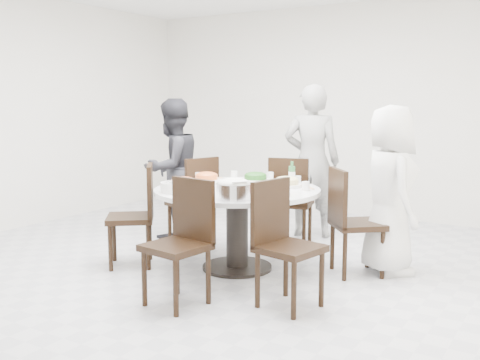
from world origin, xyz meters
The scene contains 23 objects.
floor centered at (0.00, 0.00, 0.00)m, with size 6.00×6.00×0.01m, color silver.
wall_back centered at (0.00, 3.00, 1.40)m, with size 6.00×0.01×2.80m, color white.
wall_left centered at (-3.00, 0.00, 1.40)m, with size 0.01×6.00×2.80m, color white.
dining_table centered at (0.15, 0.07, 0.38)m, with size 1.50×1.50×0.75m, color silver.
chair_ne centered at (1.14, 0.50, 0.47)m, with size 0.42×0.42×0.95m, color black.
chair_n centered at (0.17, 1.13, 0.47)m, with size 0.42×0.42×0.95m, color black.
chair_nw centered at (-0.73, 0.56, 0.47)m, with size 0.42×0.42×0.95m, color black.
chair_sw centered at (-0.76, -0.37, 0.47)m, with size 0.42×0.42×0.95m, color black.
chair_s centered at (0.25, -0.96, 0.47)m, with size 0.42×0.42×0.95m, color black.
chair_se centered at (1.00, -0.55, 0.47)m, with size 0.42×0.42×0.95m, color black.
diner_right centered at (1.35, 0.70, 0.75)m, with size 0.73×0.48×1.50m, color silver.
diner_middle centered at (0.19, 1.58, 0.86)m, with size 0.63×0.41×1.72m, color black.
diner_left centered at (-1.12, 0.72, 0.78)m, with size 0.76×0.59×1.56m, color black.
dish_greens centered at (0.08, 0.51, 0.79)m, with size 0.28×0.28×0.07m, color white.
dish_pale centered at (0.49, 0.38, 0.79)m, with size 0.28×0.28×0.08m, color white.
dish_orange centered at (-0.32, 0.26, 0.79)m, with size 0.28×0.28×0.08m, color white.
dish_redbrown centered at (0.63, -0.11, 0.78)m, with size 0.26×0.26×0.07m, color white.
dish_tofu centered at (-0.30, -0.14, 0.79)m, with size 0.28×0.28×0.07m, color white.
rice_bowl centered at (0.42, -0.41, 0.81)m, with size 0.30×0.30×0.13m, color silver.
soup_bowl centered at (-0.18, -0.39, 0.79)m, with size 0.28×0.28×0.09m, color white.
beverage_bottle centered at (0.45, 0.57, 0.86)m, with size 0.06×0.06×0.22m, color #296834.
tea_cups centered at (0.17, 0.71, 0.79)m, with size 0.07×0.07×0.08m, color white.
chopsticks centered at (0.12, 0.71, 0.76)m, with size 0.24×0.04×0.01m, color tan, non-canonical shape.
Camera 1 is at (2.81, -4.18, 1.55)m, focal length 42.00 mm.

